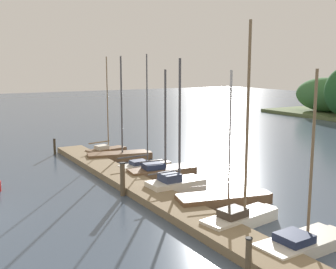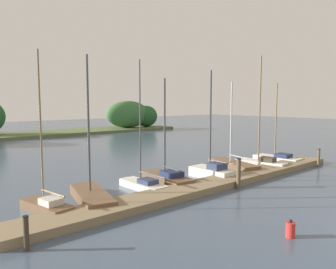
{
  "view_description": "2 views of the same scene",
  "coord_description": "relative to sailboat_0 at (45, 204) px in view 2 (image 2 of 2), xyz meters",
  "views": [
    {
      "loc": [
        18.21,
        0.17,
        6.2
      ],
      "look_at": [
        -0.05,
        10.95,
        2.67
      ],
      "focal_mm": 44.61,
      "sensor_mm": 36.0,
      "label": 1
    },
    {
      "loc": [
        -13.48,
        -2.27,
        4.63
      ],
      "look_at": [
        -2.59,
        10.37,
        2.95
      ],
      "focal_mm": 34.4,
      "sensor_mm": 36.0,
      "label": 2
    }
  ],
  "objects": [
    {
      "name": "sailboat_3",
      "position": [
        7.1,
        0.46,
        0.03
      ],
      "size": [
        1.74,
        4.05,
        5.97
      ],
      "rotation": [
        0.0,
        0.0,
        1.44
      ],
      "color": "brown",
      "rests_on": "ground"
    },
    {
      "name": "channel_buoy_0",
      "position": [
        5.46,
        -8.05,
        -0.07
      ],
      "size": [
        0.32,
        0.32,
        0.63
      ],
      "color": "red",
      "rests_on": "ground"
    },
    {
      "name": "sailboat_4",
      "position": [
        10.03,
        -0.39,
        0.11
      ],
      "size": [
        1.32,
        3.2,
        6.54
      ],
      "rotation": [
        0.0,
        0.0,
        1.58
      ],
      "color": "silver",
      "rests_on": "ground"
    },
    {
      "name": "sailboat_0",
      "position": [
        0.0,
        0.0,
        0.0
      ],
      "size": [
        1.41,
        3.09,
        6.78
      ],
      "rotation": [
        0.0,
        0.0,
        1.76
      ],
      "color": "brown",
      "rests_on": "ground"
    },
    {
      "name": "sailboat_7",
      "position": [
        17.86,
        -0.18,
        -0.02
      ],
      "size": [
        1.5,
        3.76,
        6.09
      ],
      "rotation": [
        0.0,
        0.0,
        1.62
      ],
      "color": "silver",
      "rests_on": "ground"
    },
    {
      "name": "mooring_piling_2",
      "position": [
        18.42,
        -3.16,
        0.32
      ],
      "size": [
        0.21,
        0.21,
        1.3
      ],
      "color": "brown",
      "rests_on": "ground"
    },
    {
      "name": "mooring_piling_1",
      "position": [
        9.27,
        -2.99,
        0.49
      ],
      "size": [
        0.27,
        0.27,
        1.64
      ],
      "color": "brown",
      "rests_on": "ground"
    },
    {
      "name": "mooring_piling_0",
      "position": [
        -1.75,
        -3.21,
        0.23
      ],
      "size": [
        0.19,
        0.19,
        1.13
      ],
      "color": "#3D3323",
      "rests_on": "ground"
    },
    {
      "name": "sailboat_1",
      "position": [
        2.15,
        0.11,
        -0.0
      ],
      "size": [
        2.15,
        4.36,
        6.79
      ],
      "rotation": [
        0.0,
        0.0,
        1.33
      ],
      "color": "brown",
      "rests_on": "ground"
    },
    {
      "name": "dock_pier",
      "position": [
        8.79,
        -1.92,
        -0.16
      ],
      "size": [
        22.46,
        1.8,
        0.35
      ],
      "color": "#847051",
      "rests_on": "ground"
    },
    {
      "name": "sailboat_6",
      "position": [
        15.07,
        -0.54,
        0.11
      ],
      "size": [
        1.5,
        3.73,
        7.85
      ],
      "rotation": [
        0.0,
        0.0,
        1.71
      ],
      "color": "silver",
      "rests_on": "ground"
    },
    {
      "name": "sailboat_2",
      "position": [
        5.28,
        0.3,
        -0.02
      ],
      "size": [
        1.09,
        3.52,
        6.84
      ],
      "rotation": [
        0.0,
        0.0,
        1.6
      ],
      "color": "silver",
      "rests_on": "ground"
    },
    {
      "name": "sailboat_5",
      "position": [
        12.94,
        0.37,
        -0.01
      ],
      "size": [
        2.25,
        4.48,
        6.0
      ],
      "rotation": [
        0.0,
        0.0,
        1.33
      ],
      "color": "brown",
      "rests_on": "ground"
    },
    {
      "name": "far_shore",
      "position": [
        6.1,
        32.17,
        1.9
      ],
      "size": [
        47.3,
        8.52,
        6.13
      ],
      "color": "#56663D",
      "rests_on": "ground"
    }
  ]
}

